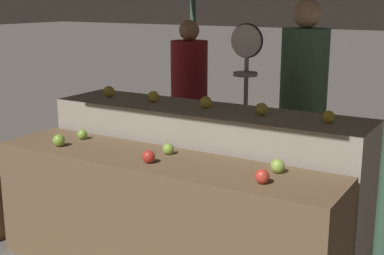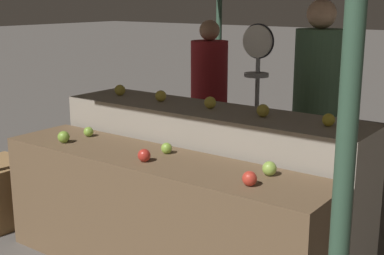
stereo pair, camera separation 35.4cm
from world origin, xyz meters
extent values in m
cylinder|color=#33513D|center=(1.54, -0.83, 1.21)|extent=(0.07, 0.07, 2.43)
cylinder|color=#33513D|center=(-1.54, 3.02, 1.21)|extent=(0.07, 0.07, 2.43)
cube|color=brown|center=(0.00, 0.00, 0.41)|extent=(2.38, 0.55, 0.82)
cube|color=gray|center=(0.00, 0.60, 0.52)|extent=(2.38, 0.55, 1.04)
sphere|color=#7AA338|center=(-0.75, -0.11, 0.87)|extent=(0.09, 0.09, 0.09)
sphere|color=#B72D23|center=(0.00, -0.11, 0.86)|extent=(0.08, 0.08, 0.08)
sphere|color=red|center=(0.76, -0.10, 0.86)|extent=(0.08, 0.08, 0.08)
sphere|color=#7AA338|center=(-0.75, 0.11, 0.86)|extent=(0.07, 0.07, 0.07)
sphere|color=#84AD3D|center=(0.00, 0.11, 0.86)|extent=(0.07, 0.07, 0.07)
sphere|color=#8EB247|center=(0.76, 0.12, 0.87)|extent=(0.08, 0.08, 0.08)
sphere|color=gold|center=(-0.90, 0.61, 1.09)|extent=(0.09, 0.09, 0.09)
sphere|color=yellow|center=(-0.46, 0.61, 1.09)|extent=(0.09, 0.09, 0.09)
sphere|color=yellow|center=(0.00, 0.61, 1.09)|extent=(0.09, 0.09, 0.09)
sphere|color=gold|center=(0.44, 0.59, 1.09)|extent=(0.09, 0.09, 0.09)
sphere|color=gold|center=(0.90, 0.60, 1.09)|extent=(0.08, 0.08, 0.08)
cylinder|color=#99999E|center=(0.00, 1.29, 0.76)|extent=(0.04, 0.04, 1.51)
cylinder|color=black|center=(0.00, 1.29, 1.49)|extent=(0.28, 0.01, 0.28)
cylinder|color=silver|center=(0.00, 1.27, 1.49)|extent=(0.26, 0.02, 0.26)
cylinder|color=#99999E|center=(0.00, 1.27, 1.29)|extent=(0.01, 0.01, 0.14)
cylinder|color=#99999E|center=(0.00, 1.27, 1.22)|extent=(0.20, 0.20, 0.03)
cube|color=#2D2D38|center=(0.38, 1.64, 0.42)|extent=(0.34, 0.26, 0.84)
cylinder|color=#476B4C|center=(0.38, 1.64, 1.21)|extent=(0.49, 0.49, 0.73)
sphere|color=tan|center=(0.38, 1.64, 1.70)|extent=(0.24, 0.24, 0.24)
cube|color=#2D2D38|center=(-1.01, 2.06, 0.37)|extent=(0.32, 0.23, 0.75)
cylinder|color=maroon|center=(-1.01, 2.06, 1.07)|extent=(0.45, 0.45, 0.65)
sphere|color=tan|center=(-1.01, 2.06, 1.50)|extent=(0.21, 0.21, 0.21)
camera|label=1|loc=(1.85, -2.70, 1.82)|focal=50.00mm
camera|label=2|loc=(2.15, -2.50, 1.82)|focal=50.00mm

